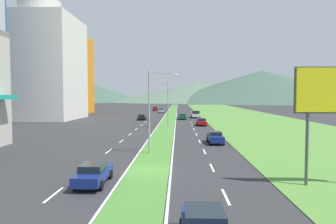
# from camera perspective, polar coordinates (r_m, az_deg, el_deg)

# --- Properties ---
(ground_plane) EXTENTS (600.00, 600.00, 0.00)m
(ground_plane) POSITION_cam_1_polar(r_m,az_deg,el_deg) (23.97, -3.71, -11.16)
(ground_plane) COLOR #2D2D30
(grass_median) EXTENTS (3.20, 240.00, 0.06)m
(grass_median) POSITION_cam_1_polar(r_m,az_deg,el_deg) (83.36, 0.35, -0.96)
(grass_median) COLOR #477F33
(grass_median) RESTS_ON ground_plane
(grass_verge_right) EXTENTS (24.00, 240.00, 0.06)m
(grass_verge_right) POSITION_cam_1_polar(r_m,az_deg,el_deg) (85.31, 14.32, -0.97)
(grass_verge_right) COLOR #518438
(grass_verge_right) RESTS_ON ground_plane
(lane_dash_left_2) EXTENTS (0.16, 2.80, 0.01)m
(lane_dash_left_2) POSITION_cam_1_polar(r_m,az_deg,el_deg) (19.69, -20.95, -14.51)
(lane_dash_left_2) COLOR silver
(lane_dash_left_2) RESTS_ON ground_plane
(lane_dash_left_3) EXTENTS (0.16, 2.80, 0.01)m
(lane_dash_left_3) POSITION_cam_1_polar(r_m,az_deg,el_deg) (26.12, -14.82, -10.05)
(lane_dash_left_3) COLOR silver
(lane_dash_left_3) RESTS_ON ground_plane
(lane_dash_left_4) EXTENTS (0.16, 2.80, 0.01)m
(lane_dash_left_4) POSITION_cam_1_polar(r_m,az_deg,el_deg) (32.82, -11.23, -7.31)
(lane_dash_left_4) COLOR silver
(lane_dash_left_4) RESTS_ON ground_plane
(lane_dash_left_5) EXTENTS (0.16, 2.80, 0.01)m
(lane_dash_left_5) POSITION_cam_1_polar(r_m,az_deg,el_deg) (39.65, -8.89, -5.50)
(lane_dash_left_5) COLOR silver
(lane_dash_left_5) RESTS_ON ground_plane
(lane_dash_left_6) EXTENTS (0.16, 2.80, 0.01)m
(lane_dash_left_6) POSITION_cam_1_polar(r_m,az_deg,el_deg) (46.55, -7.25, -4.22)
(lane_dash_left_6) COLOR silver
(lane_dash_left_6) RESTS_ON ground_plane
(lane_dash_left_7) EXTENTS (0.16, 2.80, 0.01)m
(lane_dash_left_7) POSITION_cam_1_polar(r_m,az_deg,el_deg) (53.50, -6.04, -3.26)
(lane_dash_left_7) COLOR silver
(lane_dash_left_7) RESTS_ON ground_plane
(lane_dash_left_8) EXTENTS (0.16, 2.80, 0.01)m
(lane_dash_left_8) POSITION_cam_1_polar(r_m,az_deg,el_deg) (60.48, -5.11, -2.53)
(lane_dash_left_8) COLOR silver
(lane_dash_left_8) RESTS_ON ground_plane
(lane_dash_left_9) EXTENTS (0.16, 2.80, 0.01)m
(lane_dash_left_9) POSITION_cam_1_polar(r_m,az_deg,el_deg) (67.47, -4.37, -1.94)
(lane_dash_left_9) COLOR silver
(lane_dash_left_9) RESTS_ON ground_plane
(lane_dash_right_2) EXTENTS (0.16, 2.80, 0.01)m
(lane_dash_right_2) POSITION_cam_1_polar(r_m,az_deg,el_deg) (18.46, 10.95, -15.57)
(lane_dash_right_2) COLOR silver
(lane_dash_right_2) RESTS_ON ground_plane
(lane_dash_right_3) EXTENTS (0.16, 2.80, 0.01)m
(lane_dash_right_3) POSITION_cam_1_polar(r_m,az_deg,el_deg) (25.20, 8.39, -10.46)
(lane_dash_right_3) COLOR silver
(lane_dash_right_3) RESTS_ON ground_plane
(lane_dash_right_4) EXTENTS (0.16, 2.80, 0.01)m
(lane_dash_right_4) POSITION_cam_1_polar(r_m,az_deg,el_deg) (32.09, 6.96, -7.51)
(lane_dash_right_4) COLOR silver
(lane_dash_right_4) RESTS_ON ground_plane
(lane_dash_right_5) EXTENTS (0.16, 2.80, 0.01)m
(lane_dash_right_5) POSITION_cam_1_polar(r_m,az_deg,el_deg) (39.05, 6.05, -5.61)
(lane_dash_right_5) COLOR silver
(lane_dash_right_5) RESTS_ON ground_plane
(lane_dash_right_6) EXTENTS (0.16, 2.80, 0.01)m
(lane_dash_right_6) POSITION_cam_1_polar(r_m,az_deg,el_deg) (46.04, 5.42, -4.28)
(lane_dash_right_6) COLOR silver
(lane_dash_right_6) RESTS_ON ground_plane
(lane_dash_right_7) EXTENTS (0.16, 2.80, 0.01)m
(lane_dash_right_7) POSITION_cam_1_polar(r_m,az_deg,el_deg) (53.06, 4.96, -3.31)
(lane_dash_right_7) COLOR silver
(lane_dash_right_7) RESTS_ON ground_plane
(lane_dash_right_8) EXTENTS (0.16, 2.80, 0.01)m
(lane_dash_right_8) POSITION_cam_1_polar(r_m,az_deg,el_deg) (60.09, 4.60, -2.56)
(lane_dash_right_8) COLOR silver
(lane_dash_right_8) RESTS_ON ground_plane
(lane_dash_right_9) EXTENTS (0.16, 2.80, 0.01)m
(lane_dash_right_9) POSITION_cam_1_polar(r_m,az_deg,el_deg) (67.13, 4.32, -1.97)
(lane_dash_right_9) COLOR silver
(lane_dash_right_9) RESTS_ON ground_plane
(edge_line_median_left) EXTENTS (0.16, 240.00, 0.01)m
(edge_line_median_left) POSITION_cam_1_polar(r_m,az_deg,el_deg) (83.42, -0.85, -0.98)
(edge_line_median_left) COLOR silver
(edge_line_median_left) RESTS_ON ground_plane
(edge_line_median_right) EXTENTS (0.16, 240.00, 0.01)m
(edge_line_median_right) POSITION_cam_1_polar(r_m,az_deg,el_deg) (83.33, 1.55, -0.98)
(edge_line_median_right) COLOR silver
(edge_line_median_right) RESTS_ON ground_plane
(domed_building) EXTENTS (18.34, 18.34, 37.45)m
(domed_building) POSITION_cam_1_polar(r_m,az_deg,el_deg) (83.64, -23.08, 9.30)
(domed_building) COLOR silver
(domed_building) RESTS_ON ground_plane
(midrise_colored) EXTENTS (14.83, 14.83, 25.78)m
(midrise_colored) POSITION_cam_1_polar(r_m,az_deg,el_deg) (107.18, -18.84, 6.65)
(midrise_colored) COLOR orange
(midrise_colored) RESTS_ON ground_plane
(hill_far_left) EXTENTS (168.69, 168.69, 29.01)m
(hill_far_left) POSITION_cam_1_polar(r_m,az_deg,el_deg) (334.50, -19.42, 4.37)
(hill_far_left) COLOR #3D5647
(hill_far_left) RESTS_ON ground_plane
(hill_far_center) EXTENTS (187.52, 187.52, 20.22)m
(hill_far_center) POSITION_cam_1_polar(r_m,az_deg,el_deg) (314.33, 5.88, 3.82)
(hill_far_center) COLOR #516B56
(hill_far_center) RESTS_ON ground_plane
(hill_far_right) EXTENTS (214.27, 214.27, 30.73)m
(hill_far_right) POSITION_cam_1_polar(r_m,az_deg,el_deg) (307.86, 17.49, 4.69)
(hill_far_right) COLOR #3D5647
(hill_far_right) RESTS_ON ground_plane
(street_lamp_near) EXTENTS (3.03, 0.49, 8.40)m
(street_lamp_near) POSITION_cam_1_polar(r_m,az_deg,el_deg) (30.55, -2.94, 1.20)
(street_lamp_near) COLOR #99999E
(street_lamp_near) RESTS_ON ground_plane
(street_lamp_mid) EXTENTS (2.59, 0.34, 8.45)m
(street_lamp_mid) POSITION_cam_1_polar(r_m,az_deg,el_deg) (55.65, -0.30, 2.02)
(street_lamp_mid) COLOR #99999E
(street_lamp_mid) RESTS_ON ground_plane
(car_0) EXTENTS (1.97, 4.36, 1.46)m
(car_0) POSITION_cam_1_polar(r_m,az_deg,el_deg) (60.00, 6.40, -1.87)
(car_0) COLOR maroon
(car_0) RESTS_ON ground_plane
(car_1) EXTENTS (1.87, 4.11, 1.45)m
(car_1) POSITION_cam_1_polar(r_m,az_deg,el_deg) (104.95, -1.20, 0.26)
(car_1) COLOR #B2B2B7
(car_1) RESTS_ON ground_plane
(car_3) EXTENTS (1.86, 4.29, 1.43)m
(car_3) POSITION_cam_1_polar(r_m,az_deg,el_deg) (20.91, -14.01, -11.29)
(car_3) COLOR navy
(car_3) RESTS_ON ground_plane
(car_4) EXTENTS (1.89, 4.26, 1.47)m
(car_4) POSITION_cam_1_polar(r_m,az_deg,el_deg) (37.74, 8.99, -4.78)
(car_4) COLOR navy
(car_4) RESTS_ON ground_plane
(car_6) EXTENTS (2.04, 4.61, 1.42)m
(car_6) POSITION_cam_1_polar(r_m,az_deg,el_deg) (75.74, 2.76, -0.83)
(car_6) COLOR #0C5128
(car_6) RESTS_ON ground_plane
(car_8) EXTENTS (1.89, 4.29, 1.44)m
(car_8) POSITION_cam_1_polar(r_m,az_deg,el_deg) (73.78, -4.99, -0.95)
(car_8) COLOR black
(car_8) RESTS_ON ground_plane
(car_9) EXTENTS (1.91, 4.06, 1.64)m
(car_9) POSITION_cam_1_polar(r_m,az_deg,el_deg) (118.36, -2.43, 0.61)
(car_9) COLOR maroon
(car_9) RESTS_ON ground_plane
(pickup_truck_0) EXTENTS (2.18, 5.40, 2.00)m
(pickup_truck_0) POSITION_cam_1_polar(r_m,az_deg,el_deg) (80.59, 5.27, -0.43)
(pickup_truck_0) COLOR silver
(pickup_truck_0) RESTS_ON ground_plane
(motorcycle_rider) EXTENTS (0.36, 2.00, 1.80)m
(motorcycle_rider) POSITION_cam_1_polar(r_m,az_deg,el_deg) (57.27, -3.63, -2.09)
(motorcycle_rider) COLOR black
(motorcycle_rider) RESTS_ON ground_plane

